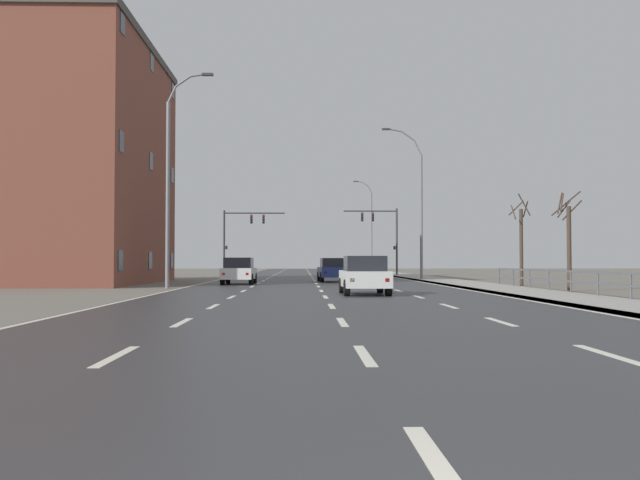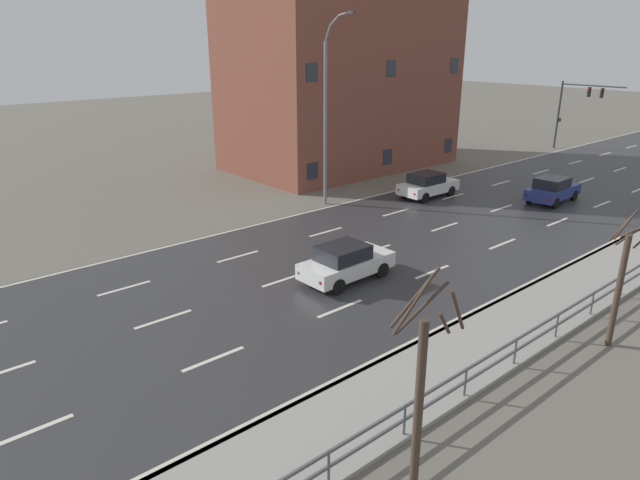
% 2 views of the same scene
% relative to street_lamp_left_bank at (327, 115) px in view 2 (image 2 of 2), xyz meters
% --- Properties ---
extents(ground_plane, '(160.00, 160.00, 0.12)m').
position_rel_street_lamp_left_bank_xyz_m(ground_plane, '(7.46, 15.49, -5.41)').
color(ground_plane, '#666056').
extents(guardrail, '(0.07, 30.40, 1.00)m').
position_rel_street_lamp_left_bank_xyz_m(guardrail, '(17.31, -12.56, -4.64)').
color(guardrail, '#515459').
rests_on(guardrail, ground).
extents(street_lamp_left_bank, '(2.35, 0.24, 10.89)m').
position_rel_street_lamp_left_bank_xyz_m(street_lamp_left_bank, '(0.00, 0.00, 0.00)').
color(street_lamp_left_bank, slate).
rests_on(street_lamp_left_bank, ground).
extents(traffic_signal_left, '(5.57, 0.36, 5.98)m').
position_rel_street_lamp_left_bank_xyz_m(traffic_signal_left, '(0.96, 28.20, -1.20)').
color(traffic_signal_left, '#38383A').
rests_on(traffic_signal_left, ground).
extents(car_distant, '(2.00, 4.18, 1.57)m').
position_rel_street_lamp_left_bank_xyz_m(car_distant, '(8.64, 10.88, -4.54)').
color(car_distant, navy).
rests_on(car_distant, ground).
extents(car_near_right, '(1.89, 4.13, 1.57)m').
position_rel_street_lamp_left_bank_xyz_m(car_near_right, '(2.91, 5.97, -4.54)').
color(car_near_right, silver).
rests_on(car_near_right, ground).
extents(car_far_right, '(1.89, 4.13, 1.57)m').
position_rel_street_lamp_left_bank_xyz_m(car_far_right, '(9.11, -6.91, -4.54)').
color(car_far_right, silver).
rests_on(car_far_right, ground).
extents(brick_building, '(10.43, 16.98, 14.86)m').
position_rel_street_lamp_left_bank_xyz_m(brick_building, '(-7.91, 8.32, 2.09)').
color(brick_building, brown).
rests_on(brick_building, ground).
extents(bare_tree_near, '(1.55, 1.18, 5.34)m').
position_rel_street_lamp_left_bank_xyz_m(bare_tree_near, '(18.68, -13.77, -2.78)').
color(bare_tree_near, '#423328').
rests_on(bare_tree_near, ground).
extents(bare_tree_mid, '(1.34, 0.91, 4.60)m').
position_rel_street_lamp_left_bank_xyz_m(bare_tree_mid, '(18.62, -3.90, -3.10)').
color(bare_tree_mid, '#423328').
rests_on(bare_tree_mid, ground).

